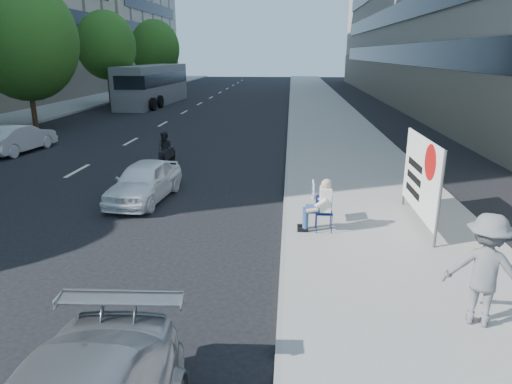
# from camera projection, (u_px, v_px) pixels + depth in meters

# --- Properties ---
(ground) EXTENTS (160.00, 160.00, 0.00)m
(ground) POSITION_uv_depth(u_px,v_px,m) (211.00, 274.00, 9.23)
(ground) COLOR black
(ground) RESTS_ON ground
(near_sidewalk) EXTENTS (5.00, 120.00, 0.15)m
(near_sidewalk) POSITION_uv_depth(u_px,v_px,m) (330.00, 125.00, 27.99)
(near_sidewalk) COLOR gray
(near_sidewalk) RESTS_ON ground
(far_sidewalk) EXTENTS (4.50, 120.00, 0.15)m
(far_sidewalk) POSITION_uv_depth(u_px,v_px,m) (7.00, 121.00, 29.49)
(far_sidewalk) COLOR gray
(far_sidewalk) RESTS_ON ground
(tree_far_c) EXTENTS (6.00, 6.00, 8.47)m
(tree_far_c) POSITION_uv_depth(u_px,v_px,m) (24.00, 40.00, 25.92)
(tree_far_c) COLOR #382616
(tree_far_c) RESTS_ON ground
(tree_far_d) EXTENTS (4.80, 4.80, 7.65)m
(tree_far_d) POSITION_uv_depth(u_px,v_px,m) (106.00, 45.00, 37.40)
(tree_far_d) COLOR #382616
(tree_far_d) RESTS_ON ground
(tree_far_e) EXTENTS (5.40, 5.40, 7.89)m
(tree_far_e) POSITION_uv_depth(u_px,v_px,m) (155.00, 48.00, 50.78)
(tree_far_e) COLOR #382616
(tree_far_e) RESTS_ON ground
(seated_protester) EXTENTS (0.83, 1.11, 1.31)m
(seated_protester) POSITION_uv_depth(u_px,v_px,m) (320.00, 202.00, 10.93)
(seated_protester) COLOR navy
(seated_protester) RESTS_ON near_sidewalk
(jogger) EXTENTS (1.35, 1.06, 1.84)m
(jogger) POSITION_uv_depth(u_px,v_px,m) (485.00, 270.00, 7.08)
(jogger) COLOR slate
(jogger) RESTS_ON near_sidewalk
(pedestrian_woman) EXTENTS (0.62, 0.49, 1.51)m
(pedestrian_woman) POSITION_uv_depth(u_px,v_px,m) (413.00, 156.00, 15.74)
(pedestrian_woman) COLOR black
(pedestrian_woman) RESTS_ON near_sidewalk
(protest_banner) EXTENTS (0.08, 3.06, 2.20)m
(protest_banner) POSITION_uv_depth(u_px,v_px,m) (421.00, 176.00, 11.21)
(protest_banner) COLOR #4C4C4C
(protest_banner) RESTS_ON near_sidewalk
(white_sedan_near) EXTENTS (1.74, 3.62, 1.19)m
(white_sedan_near) POSITION_uv_depth(u_px,v_px,m) (144.00, 181.00, 13.74)
(white_sedan_near) COLOR white
(white_sedan_near) RESTS_ON ground
(white_sedan_mid) EXTENTS (1.78, 3.95, 1.26)m
(white_sedan_mid) POSITION_uv_depth(u_px,v_px,m) (18.00, 138.00, 20.43)
(white_sedan_mid) COLOR beige
(white_sedan_mid) RESTS_ON ground
(motorcycle) EXTENTS (0.72, 2.04, 1.42)m
(motorcycle) POSITION_uv_depth(u_px,v_px,m) (166.00, 152.00, 17.62)
(motorcycle) COLOR black
(motorcycle) RESTS_ON ground
(bus) EXTENTS (3.19, 12.17, 3.30)m
(bus) POSITION_uv_depth(u_px,v_px,m) (153.00, 85.00, 39.30)
(bus) COLOR slate
(bus) RESTS_ON ground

